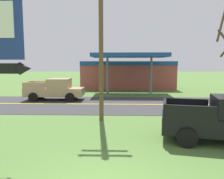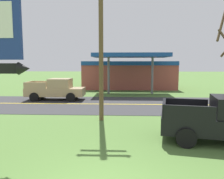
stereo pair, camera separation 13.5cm
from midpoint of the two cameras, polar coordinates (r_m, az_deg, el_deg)
road_asphalt at (r=18.45m, az=0.37°, el=-3.75°), size 140.00×8.00×0.02m
road_centre_line at (r=18.45m, az=0.37°, el=-3.71°), size 126.00×0.20×0.01m
utility_pole at (r=13.20m, az=-3.11°, el=14.84°), size 1.96×0.26×9.80m
gas_station at (r=30.57m, az=3.84°, el=3.98°), size 12.00×11.50×4.40m
pickup_tan_on_road at (r=21.15m, az=-14.31°, el=-0.02°), size 5.20×2.24×1.96m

